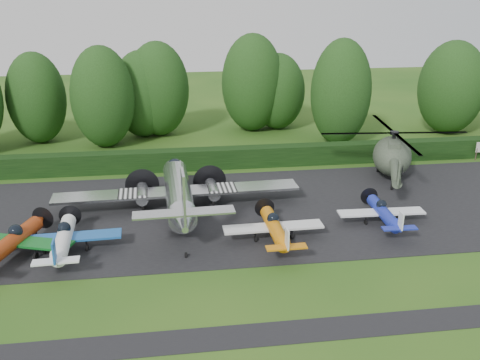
{
  "coord_description": "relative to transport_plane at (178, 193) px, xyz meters",
  "views": [
    {
      "loc": [
        -1.54,
        -29.22,
        17.69
      ],
      "look_at": [
        3.92,
        10.66,
        2.5
      ],
      "focal_mm": 40.0,
      "sensor_mm": 36.0,
      "label": 1
    }
  ],
  "objects": [
    {
      "name": "ground",
      "position": [
        1.05,
        -10.27,
        -1.77
      ],
      "size": [
        160.0,
        160.0,
        0.0
      ],
      "primitive_type": "plane",
      "color": "#204D15",
      "rests_on": "ground"
    },
    {
      "name": "apron",
      "position": [
        1.05,
        -0.27,
        -1.77
      ],
      "size": [
        70.0,
        18.0,
        0.01
      ],
      "primitive_type": "cube",
      "color": "black",
      "rests_on": "ground"
    },
    {
      "name": "taxiway_verge",
      "position": [
        1.05,
        -16.27,
        -1.77
      ],
      "size": [
        70.0,
        2.0,
        0.0
      ],
      "primitive_type": "cube",
      "color": "black",
      "rests_on": "ground"
    },
    {
      "name": "hedgerow",
      "position": [
        1.05,
        10.73,
        -1.77
      ],
      "size": [
        90.0,
        1.6,
        2.0
      ],
      "primitive_type": "cube",
      "color": "black",
      "rests_on": "ground"
    },
    {
      "name": "transport_plane",
      "position": [
        0.0,
        0.0,
        0.0
      ],
      "size": [
        19.86,
        15.23,
        6.36
      ],
      "rotation": [
        0.0,
        0.0,
        -0.03
      ],
      "color": "silver",
      "rests_on": "ground"
    },
    {
      "name": "light_plane_red",
      "position": [
        -11.3,
        -5.92,
        -0.51
      ],
      "size": [
        7.93,
        8.34,
        3.05
      ],
      "rotation": [
        0.0,
        0.0,
        0.33
      ],
      "color": "#94320D",
      "rests_on": "ground"
    },
    {
      "name": "light_plane_white",
      "position": [
        -7.93,
        -5.73,
        -0.56
      ],
      "size": [
        7.61,
        8.0,
        2.92
      ],
      "rotation": [
        0.0,
        0.0,
        -0.04
      ],
      "color": "white",
      "rests_on": "ground"
    },
    {
      "name": "light_plane_orange",
      "position": [
        6.61,
        -5.9,
        -0.62
      ],
      "size": [
        7.22,
        7.59,
        2.78
      ],
      "rotation": [
        0.0,
        0.0,
        -0.02
      ],
      "color": "orange",
      "rests_on": "ground"
    },
    {
      "name": "light_plane_blue",
      "position": [
        15.34,
        -4.27,
        -0.71
      ],
      "size": [
        6.66,
        7.0,
        2.56
      ],
      "rotation": [
        0.0,
        0.0,
        0.04
      ],
      "color": "#1B29A3",
      "rests_on": "ground"
    },
    {
      "name": "helicopter",
      "position": [
        20.24,
        5.95,
        0.59
      ],
      "size": [
        13.69,
        16.03,
        4.41
      ],
      "rotation": [
        0.0,
        0.0,
        0.35
      ],
      "color": "#374031",
      "rests_on": "ground"
    },
    {
      "name": "tree_1",
      "position": [
        -15.09,
        22.34,
        3.36
      ],
      "size": [
        6.48,
        6.48,
        10.3
      ],
      "color": "black",
      "rests_on": "ground"
    },
    {
      "name": "tree_3",
      "position": [
        -1.59,
        23.58,
        3.77
      ],
      "size": [
        7.3,
        7.3,
        11.12
      ],
      "color": "black",
      "rests_on": "ground"
    },
    {
      "name": "tree_5",
      "position": [
        18.54,
        17.13,
        4.13
      ],
      "size": [
        6.67,
        6.67,
        11.83
      ],
      "color": "black",
      "rests_on": "ground"
    },
    {
      "name": "tree_6",
      "position": [
        -7.54,
        19.7,
        3.8
      ],
      "size": [
        6.89,
        6.89,
        11.18
      ],
      "color": "black",
      "rests_on": "ground"
    },
    {
      "name": "tree_7",
      "position": [
        12.99,
        24.69,
        2.9
      ],
      "size": [
        6.7,
        6.7,
        9.36
      ],
      "color": "black",
      "rests_on": "ground"
    },
    {
      "name": "tree_8",
      "position": [
        33.1,
        19.86,
        3.77
      ],
      "size": [
        7.81,
        7.81,
        11.11
      ],
      "color": "black",
      "rests_on": "ground"
    },
    {
      "name": "tree_10",
      "position": [
        9.77,
        24.32,
        4.1
      ],
      "size": [
        7.46,
        7.46,
        11.78
      ],
      "color": "black",
      "rests_on": "ground"
    },
    {
      "name": "tree_11",
      "position": [
        -3.43,
        23.32,
        3.29
      ],
      "size": [
        6.84,
        6.84,
        10.15
      ],
      "color": "black",
      "rests_on": "ground"
    }
  ]
}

